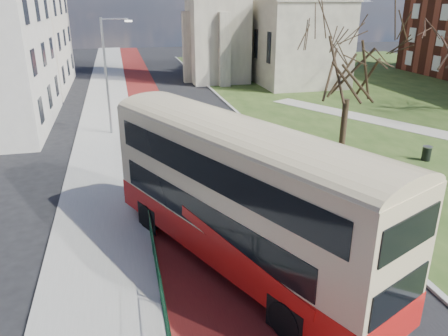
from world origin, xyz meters
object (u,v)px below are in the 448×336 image
object	(u,v)px
bus	(238,190)
litter_bin	(427,153)
streetlamp	(108,71)
winter_tree_near	(351,56)

from	to	relation	value
bus	litter_bin	bearing A→B (deg)	4.81
streetlamp	bus	bearing A→B (deg)	-76.46
streetlamp	winter_tree_near	world-z (taller)	winter_tree_near
winter_tree_near	bus	bearing A→B (deg)	-132.40
winter_tree_near	streetlamp	bearing A→B (deg)	152.90
streetlamp	bus	size ratio (longest dim) A/B	0.63
streetlamp	winter_tree_near	bearing A→B (deg)	-27.10
streetlamp	winter_tree_near	distance (m)	16.25
streetlamp	litter_bin	distance (m)	21.59
litter_bin	streetlamp	bearing A→B (deg)	150.87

